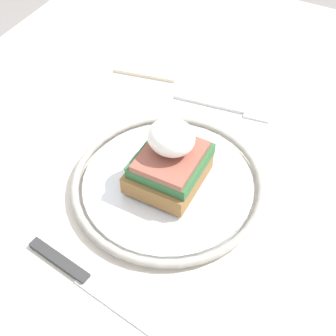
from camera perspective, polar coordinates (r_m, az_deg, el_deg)
name	(u,v)px	position (r m, az deg, el deg)	size (l,w,h in m)	color
dining_table	(158,214)	(0.70, -1.21, -5.64)	(0.93, 0.72, 0.73)	beige
plate	(168,183)	(0.56, 0.00, -1.86)	(0.23, 0.23, 0.02)	silver
sandwich	(170,160)	(0.53, 0.23, 1.04)	(0.09, 0.08, 0.08)	olive
fork	(228,108)	(0.67, 7.28, 7.31)	(0.03, 0.14, 0.00)	silver
knife	(88,281)	(0.50, -9.76, -13.41)	(0.04, 0.19, 0.01)	#2D2D2D
napkin	(156,54)	(0.76, -1.49, 13.76)	(0.12, 0.10, 0.01)	beige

